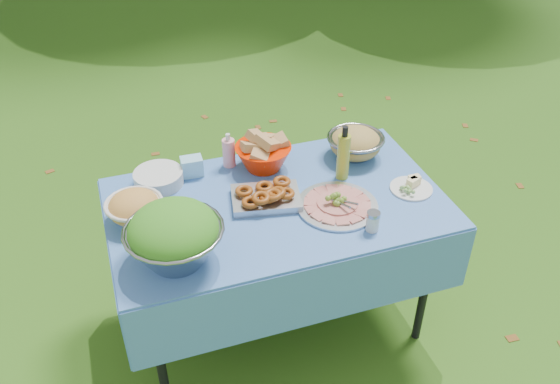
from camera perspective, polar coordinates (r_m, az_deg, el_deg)
The scene contains 14 objects.
ground at distance 3.11m, azimuth -0.24°, elevation -12.19°, with size 80.00×80.00×0.00m, color #1A390A.
picnic_table at distance 2.84m, azimuth -0.26°, elevation -7.08°, with size 1.46×0.86×0.76m, color #79A4EA.
salad_bowl at distance 2.26m, azimuth -10.16°, elevation -4.13°, with size 0.38×0.38×0.25m, color gray, non-canonical shape.
pasta_bowl_white at distance 2.53m, azimuth -13.85°, elevation -1.42°, with size 0.24×0.24×0.13m, color silver, non-canonical shape.
plate_stack at distance 2.74m, azimuth -11.62°, elevation 1.33°, with size 0.22×0.22×0.06m, color silver.
wipes_box at distance 2.77m, azimuth -8.47°, elevation 2.45°, with size 0.10×0.07×0.09m, color #8FD0EE.
sanitizer_bottle at distance 2.80m, azimuth -4.96°, elevation 4.06°, with size 0.06×0.06×0.17m, color pink.
bread_bowl at distance 2.77m, azimuth -1.62°, elevation 3.92°, with size 0.27×0.27×0.18m, color #EC2500, non-canonical shape.
pasta_bowl_steel at distance 2.89m, azimuth 7.27°, elevation 4.73°, with size 0.27×0.27×0.14m, color gray, non-canonical shape.
fried_tray at distance 2.58m, azimuth -1.36°, elevation -0.31°, with size 0.30×0.21×0.07m, color #AFB0B5.
charcuterie_platter at distance 2.55m, azimuth 5.57°, elevation -0.71°, with size 0.35×0.35×0.08m, color silver.
oil_bottle at distance 2.69m, azimuth 6.14°, elevation 3.78°, with size 0.06×0.06×0.27m, color #A4AA29.
cheese_plate at distance 2.72m, azimuth 12.56°, elevation 0.70°, with size 0.19×0.19×0.05m, color silver.
shaker at distance 2.45m, azimuth 8.92°, elevation -2.79°, with size 0.06×0.06×0.09m, color silver.
Camera 1 is at (-0.65, -1.97, 2.32)m, focal length 38.00 mm.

